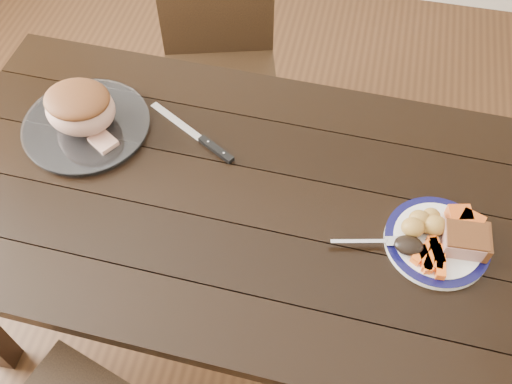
% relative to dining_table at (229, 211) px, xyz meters
% --- Properties ---
extents(ground, '(4.00, 4.00, 0.00)m').
position_rel_dining_table_xyz_m(ground, '(0.00, 0.00, -0.66)').
color(ground, '#472B16').
rests_on(ground, ground).
extents(dining_table, '(1.62, 0.94, 0.75)m').
position_rel_dining_table_xyz_m(dining_table, '(0.00, 0.00, 0.00)').
color(dining_table, black).
rests_on(dining_table, ground).
extents(chair_far, '(0.52, 0.53, 0.93)m').
position_rel_dining_table_xyz_m(chair_far, '(-0.23, 0.73, -0.13)').
color(chair_far, black).
rests_on(chair_far, ground).
extents(dinner_plate, '(0.26, 0.26, 0.02)m').
position_rel_dining_table_xyz_m(dinner_plate, '(0.54, -0.04, 0.10)').
color(dinner_plate, white).
rests_on(dinner_plate, dining_table).
extents(plate_rim, '(0.26, 0.26, 0.02)m').
position_rel_dining_table_xyz_m(plate_rim, '(0.54, -0.04, 0.11)').
color(plate_rim, '#0C0B38').
rests_on(plate_rim, dinner_plate).
extents(serving_platter, '(0.35, 0.35, 0.02)m').
position_rel_dining_table_xyz_m(serving_platter, '(-0.44, 0.13, 0.10)').
color(serving_platter, white).
rests_on(serving_platter, dining_table).
extents(pork_slice, '(0.11, 0.09, 0.05)m').
position_rel_dining_table_xyz_m(pork_slice, '(0.59, -0.05, 0.14)').
color(pork_slice, tan).
rests_on(pork_slice, dinner_plate).
extents(roasted_potatoes, '(0.11, 0.09, 0.05)m').
position_rel_dining_table_xyz_m(roasted_potatoes, '(0.50, -0.02, 0.14)').
color(roasted_potatoes, gold).
rests_on(roasted_potatoes, dinner_plate).
extents(carrot_batons, '(0.08, 0.11, 0.02)m').
position_rel_dining_table_xyz_m(carrot_batons, '(0.52, -0.10, 0.12)').
color(carrot_batons, orange).
rests_on(carrot_batons, dinner_plate).
extents(pumpkin_wedges, '(0.09, 0.07, 0.04)m').
position_rel_dining_table_xyz_m(pumpkin_wedges, '(0.59, 0.02, 0.13)').
color(pumpkin_wedges, orange).
rests_on(pumpkin_wedges, dinner_plate).
extents(dark_mushroom, '(0.07, 0.05, 0.03)m').
position_rel_dining_table_xyz_m(dark_mushroom, '(0.47, -0.08, 0.13)').
color(dark_mushroom, black).
rests_on(dark_mushroom, dinner_plate).
extents(fork, '(0.18, 0.06, 0.00)m').
position_rel_dining_table_xyz_m(fork, '(0.38, -0.08, 0.11)').
color(fork, silver).
rests_on(fork, dinner_plate).
extents(roast_joint, '(0.19, 0.17, 0.13)m').
position_rel_dining_table_xyz_m(roast_joint, '(-0.44, 0.13, 0.17)').
color(roast_joint, tan).
rests_on(roast_joint, serving_platter).
extents(cut_slice, '(0.09, 0.08, 0.02)m').
position_rel_dining_table_xyz_m(cut_slice, '(-0.37, 0.07, 0.12)').
color(cut_slice, tan).
rests_on(cut_slice, serving_platter).
extents(carving_knife, '(0.29, 0.18, 0.01)m').
position_rel_dining_table_xyz_m(carving_knife, '(-0.10, 0.15, 0.10)').
color(carving_knife, silver).
rests_on(carving_knife, dining_table).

